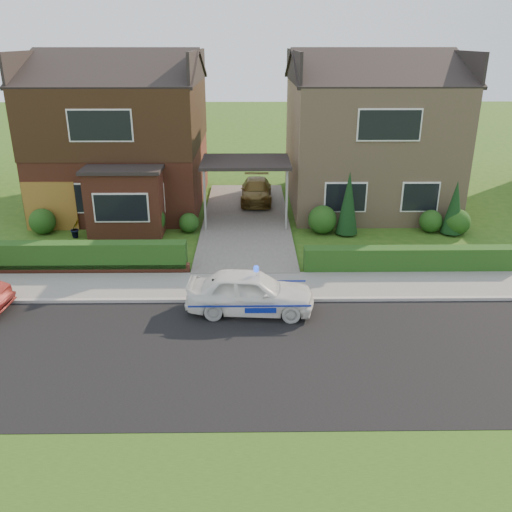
{
  "coord_description": "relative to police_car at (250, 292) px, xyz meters",
  "views": [
    {
      "loc": [
        0.15,
        -12.09,
        7.65
      ],
      "look_at": [
        0.35,
        3.5,
        1.36
      ],
      "focal_mm": 38.0,
      "sensor_mm": 36.0,
      "label": 1
    }
  ],
  "objects": [
    {
      "name": "potted_plant_a",
      "position": [
        -5.27,
        6.6,
        -0.23
      ],
      "size": [
        0.49,
        0.39,
        0.82
      ],
      "primitive_type": "imported",
      "rotation": [
        0.0,
        0.0,
        -0.24
      ],
      "color": "gray",
      "rests_on": "ground"
    },
    {
      "name": "shrub_right_mid",
      "position": [
        7.64,
        7.1,
        -0.16
      ],
      "size": [
        0.96,
        0.96,
        0.96
      ],
      "primitive_type": "sphere",
      "color": "#173912",
      "rests_on": "ground"
    },
    {
      "name": "shrub_left_mid",
      "position": [
        -4.16,
        6.9,
        0.02
      ],
      "size": [
        1.32,
        1.32,
        1.32
      ],
      "primitive_type": "sphere",
      "color": "#173912",
      "rests_on": "ground"
    },
    {
      "name": "police_car",
      "position": [
        0.0,
        0.0,
        0.0
      ],
      "size": [
        3.48,
        3.88,
        1.45
      ],
      "rotation": [
        0.0,
        0.0,
        1.5
      ],
      "color": "white",
      "rests_on": "ground"
    },
    {
      "name": "road",
      "position": [
        -0.16,
        -2.4,
        -0.64
      ],
      "size": [
        60.0,
        6.0,
        0.02
      ],
      "primitive_type": "cube",
      "color": "black",
      "rests_on": "ground"
    },
    {
      "name": "driveway",
      "position": [
        -0.16,
        8.6,
        -0.58
      ],
      "size": [
        3.8,
        12.0,
        0.12
      ],
      "primitive_type": "cube",
      "color": "#666059",
      "rests_on": "ground"
    },
    {
      "name": "garage_door",
      "position": [
        -8.41,
        7.56,
        0.41
      ],
      "size": [
        2.2,
        0.1,
        2.1
      ],
      "primitive_type": "cube",
      "color": "brown",
      "rests_on": "ground"
    },
    {
      "name": "grass_verge",
      "position": [
        -0.16,
        -7.4,
        -0.64
      ],
      "size": [
        60.0,
        4.0,
        0.01
      ],
      "primitive_type": "cube",
      "color": "#284F15",
      "rests_on": "ground"
    },
    {
      "name": "driveway_car",
      "position": [
        0.34,
        11.49,
        0.01
      ],
      "size": [
        1.57,
        3.69,
        1.06
      ],
      "primitive_type": "imported",
      "rotation": [
        0.0,
        0.0,
        -0.02
      ],
      "color": "brown",
      "rests_on": "driveway"
    },
    {
      "name": "shrub_left_far",
      "position": [
        -8.66,
        7.1,
        -0.1
      ],
      "size": [
        1.08,
        1.08,
        1.08
      ],
      "primitive_type": "sphere",
      "color": "#173912",
      "rests_on": "ground"
    },
    {
      "name": "shrub_right_far",
      "position": [
        8.64,
        6.8,
        -0.1
      ],
      "size": [
        1.08,
        1.08,
        1.08
      ],
      "primitive_type": "sphere",
      "color": "#173912",
      "rests_on": "ground"
    },
    {
      "name": "potted_plant_b",
      "position": [
        -7.16,
        6.6,
        -0.27
      ],
      "size": [
        0.53,
        0.5,
        0.76
      ],
      "primitive_type": "imported",
      "rotation": [
        0.0,
        0.0,
        1.01
      ],
      "color": "gray",
      "rests_on": "ground"
    },
    {
      "name": "house_left",
      "position": [
        -5.94,
        11.5,
        3.17
      ],
      "size": [
        7.5,
        9.53,
        7.25
      ],
      "color": "brown",
      "rests_on": "ground"
    },
    {
      "name": "kerb",
      "position": [
        -0.16,
        0.65,
        -0.58
      ],
      "size": [
        60.0,
        0.16,
        0.12
      ],
      "primitive_type": "cube",
      "color": "#9E9993",
      "rests_on": "ground"
    },
    {
      "name": "ground",
      "position": [
        -0.16,
        -2.4,
        -0.64
      ],
      "size": [
        120.0,
        120.0,
        0.0
      ],
      "primitive_type": "plane",
      "color": "#284F15",
      "rests_on": "ground"
    },
    {
      "name": "hedge_left",
      "position": [
        -5.96,
        3.05,
        -0.64
      ],
      "size": [
        7.5,
        0.55,
        0.9
      ],
      "primitive_type": "cube",
      "color": "#173912",
      "rests_on": "ground"
    },
    {
      "name": "shrub_right_near",
      "position": [
        3.04,
        7.0,
        -0.04
      ],
      "size": [
        1.2,
        1.2,
        1.2
      ],
      "primitive_type": "sphere",
      "color": "#173912",
      "rests_on": "ground"
    },
    {
      "name": "conifer_a",
      "position": [
        4.04,
        6.8,
        0.66
      ],
      "size": [
        0.9,
        0.9,
        2.6
      ],
      "primitive_type": "cone",
      "color": "black",
      "rests_on": "ground"
    },
    {
      "name": "shrub_left_near",
      "position": [
        -2.56,
        7.2,
        -0.22
      ],
      "size": [
        0.84,
        0.84,
        0.84
      ],
      "primitive_type": "sphere",
      "color": "#173912",
      "rests_on": "ground"
    },
    {
      "name": "carport_link",
      "position": [
        -0.16,
        8.55,
        2.01
      ],
      "size": [
        3.8,
        3.0,
        2.77
      ],
      "color": "black",
      "rests_on": "ground"
    },
    {
      "name": "conifer_b",
      "position": [
        8.44,
        6.8,
        0.46
      ],
      "size": [
        0.9,
        0.9,
        2.2
      ],
      "primitive_type": "cone",
      "color": "black",
      "rests_on": "ground"
    },
    {
      "name": "house_right",
      "position": [
        5.64,
        11.59,
        3.02
      ],
      "size": [
        7.5,
        8.06,
        7.25
      ],
      "color": "tan",
      "rests_on": "ground"
    },
    {
      "name": "dwarf_wall",
      "position": [
        -5.96,
        2.9,
        -0.46
      ],
      "size": [
        7.7,
        0.25,
        0.36
      ],
      "primitive_type": "cube",
      "color": "brown",
      "rests_on": "ground"
    },
    {
      "name": "hedge_right",
      "position": [
        5.64,
        2.95,
        -0.64
      ],
      "size": [
        7.5,
        0.55,
        0.8
      ],
      "primitive_type": "cube",
      "color": "#173912",
      "rests_on": "ground"
    },
    {
      "name": "potted_plant_c",
      "position": [
        -2.98,
        3.64,
        -0.31
      ],
      "size": [
        0.46,
        0.46,
        0.67
      ],
      "primitive_type": "imported",
      "rotation": [
        0.0,
        0.0,
        1.33
      ],
      "color": "gray",
      "rests_on": "ground"
    },
    {
      "name": "sidewalk",
      "position": [
        -0.16,
        1.7,
        -0.59
      ],
      "size": [
        60.0,
        2.0,
        0.1
      ],
      "primitive_type": "cube",
      "color": "slate",
      "rests_on": "ground"
    }
  ]
}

